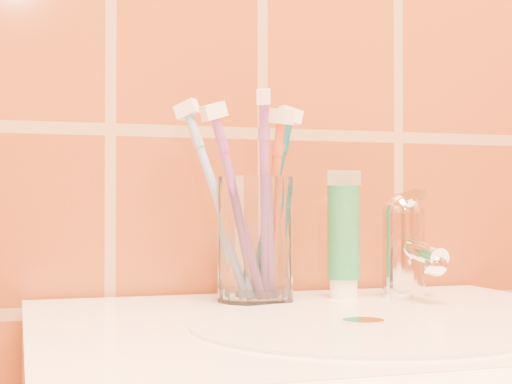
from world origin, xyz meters
name	(u,v)px	position (x,y,z in m)	size (l,w,h in m)	color
glass_tumbler	(255,239)	(-0.04, 1.11, 0.92)	(0.08, 0.08, 0.14)	white
toothpaste_tube	(344,238)	(0.07, 1.11, 0.92)	(0.04, 0.04, 0.14)	white
faucet	(405,241)	(0.14, 1.09, 0.91)	(0.05, 0.11, 0.12)	white
toothbrush_0	(265,198)	(-0.03, 1.09, 0.96)	(0.04, 0.06, 0.23)	#854CA3
toothbrush_1	(271,204)	(-0.01, 1.12, 0.96)	(0.07, 0.03, 0.22)	#0D5B70
toothbrush_2	(218,201)	(-0.07, 1.12, 0.96)	(0.08, 0.07, 0.23)	#779FD4
toothbrush_3	(272,207)	(-0.02, 1.10, 0.95)	(0.04, 0.05, 0.21)	#CF5024
toothbrush_4	(238,206)	(-0.06, 1.09, 0.95)	(0.08, 0.04, 0.22)	#78428E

